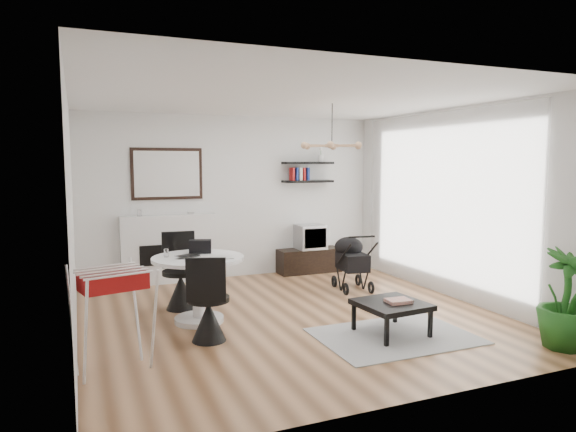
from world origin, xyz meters
name	(u,v)px	position (x,y,z in m)	size (l,w,h in m)	color
floor	(292,317)	(0.00, 0.00, 0.00)	(5.00, 5.00, 0.00)	brown
ceiling	(292,98)	(0.00, 0.00, 2.70)	(5.00, 5.00, 0.00)	white
wall_back	(234,197)	(0.00, 2.50, 1.35)	(5.00, 5.00, 0.00)	white
wall_left	(72,218)	(-2.50, 0.00, 1.35)	(5.00, 5.00, 0.00)	white
wall_right	(454,204)	(2.50, 0.00, 1.35)	(5.00, 5.00, 0.00)	white
sheer_curtain	(439,203)	(2.40, 0.20, 1.35)	(0.04, 3.60, 2.60)	white
fireplace	(169,241)	(-1.10, 2.42, 0.69)	(1.50, 0.17, 2.16)	white
shelf_lower	(308,181)	(1.30, 2.37, 1.60)	(0.90, 0.25, 0.04)	black
shelf_upper	(308,163)	(1.30, 2.37, 1.92)	(0.90, 0.25, 0.04)	black
pendant_lamp	(332,146)	(0.70, 0.30, 2.15)	(0.90, 0.90, 0.10)	tan
tv_console	(309,260)	(1.30, 2.29, 0.21)	(1.12, 0.39, 0.42)	black
crt_tv	(311,237)	(1.32, 2.29, 0.63)	(0.49, 0.42, 0.42)	#AAAAAC
dining_table	(198,279)	(-1.12, 0.24, 0.53)	(1.10, 1.10, 0.80)	white
laptop	(192,256)	(-1.20, 0.22, 0.82)	(0.34, 0.22, 0.03)	black
black_bag	(200,246)	(-1.04, 0.49, 0.89)	(0.27, 0.16, 0.16)	black
newspaper	(217,257)	(-0.93, 0.09, 0.81)	(0.36, 0.29, 0.01)	silver
drinking_glass	(166,253)	(-1.48, 0.38, 0.85)	(0.06, 0.06, 0.10)	white
chair_far	(181,285)	(-1.22, 0.90, 0.32)	(0.48, 0.50, 1.01)	black
chair_near	(208,314)	(-1.18, -0.48, 0.30)	(0.50, 0.51, 0.96)	black
drying_rack	(113,318)	(-2.18, -0.93, 0.51)	(0.77, 0.74, 0.97)	white
stroller	(351,264)	(1.39, 0.96, 0.38)	(0.54, 0.76, 0.89)	black
rug	(395,336)	(0.77, -1.12, 0.01)	(1.70, 1.23, 0.01)	#A1A1A1
coffee_table	(391,306)	(0.78, -1.04, 0.33)	(0.76, 0.76, 0.36)	black
magazines	(398,301)	(0.84, -1.08, 0.39)	(0.26, 0.21, 0.04)	#BB472E
potted_plant	(567,299)	(2.22, -2.09, 0.52)	(0.58, 0.58, 1.04)	#1E5A19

